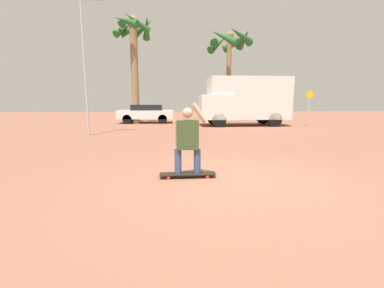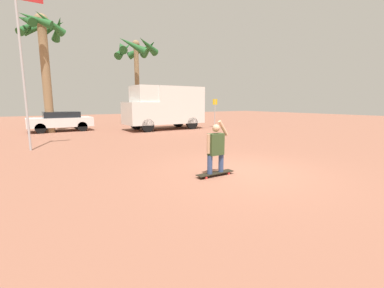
# 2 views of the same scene
# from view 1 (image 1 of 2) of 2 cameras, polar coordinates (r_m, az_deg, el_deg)

# --- Properties ---
(ground_plane) EXTENTS (80.00, 80.00, 0.00)m
(ground_plane) POSITION_cam_1_polar(r_m,az_deg,el_deg) (5.30, 9.18, -7.47)
(ground_plane) COLOR #935B47
(skateboard) EXTENTS (1.14, 0.26, 0.08)m
(skateboard) POSITION_cam_1_polar(r_m,az_deg,el_deg) (5.26, -0.97, -6.69)
(skateboard) COLOR black
(skateboard) RESTS_ON ground_plane
(person_skateboarder) EXTENTS (0.71, 0.22, 1.43)m
(person_skateboarder) POSITION_cam_1_polar(r_m,az_deg,el_deg) (5.10, -1.01, 1.41)
(person_skateboarder) COLOR #384C7A
(person_skateboarder) RESTS_ON skateboard
(camper_van) EXTENTS (5.79, 2.29, 3.15)m
(camper_van) POSITION_cam_1_polar(r_m,az_deg,el_deg) (17.57, 11.70, 9.65)
(camper_van) COLOR black
(camper_van) RESTS_ON ground_plane
(parked_car_white) EXTENTS (4.09, 1.95, 1.36)m
(parked_car_white) POSITION_cam_1_polar(r_m,az_deg,el_deg) (19.81, -10.15, 6.78)
(parked_car_white) COLOR black
(parked_car_white) RESTS_ON ground_plane
(palm_tree_near_van) EXTENTS (4.06, 4.19, 7.86)m
(palm_tree_near_van) POSITION_cam_1_polar(r_m,az_deg,el_deg) (24.21, 8.30, 20.97)
(palm_tree_near_van) COLOR #8E704C
(palm_tree_near_van) RESTS_ON ground_plane
(palm_tree_center_background) EXTENTS (3.02, 3.01, 7.48)m
(palm_tree_center_background) POSITION_cam_1_polar(r_m,az_deg,el_deg) (19.78, -12.90, 21.37)
(palm_tree_center_background) COLOR #8E704C
(palm_tree_center_background) RESTS_ON ground_plane
(flagpole) EXTENTS (1.00, 0.12, 6.67)m
(flagpole) POSITION_cam_1_polar(r_m,az_deg,el_deg) (13.03, -22.63, 18.47)
(flagpole) COLOR #B7B7BC
(flagpole) RESTS_ON ground_plane
(street_sign) EXTENTS (0.44, 0.06, 2.25)m
(street_sign) POSITION_cam_1_polar(r_m,az_deg,el_deg) (18.26, 24.54, 8.17)
(street_sign) COLOR #B7B7BC
(street_sign) RESTS_ON ground_plane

